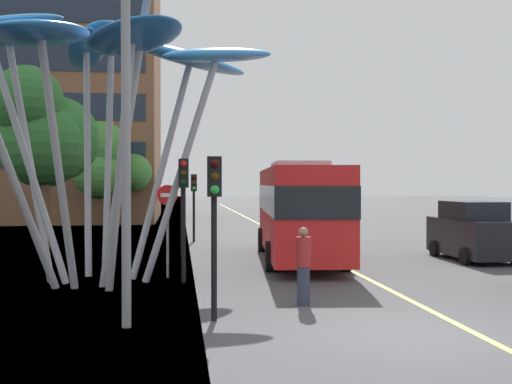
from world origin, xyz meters
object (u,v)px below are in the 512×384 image
Objects in this scene: traffic_light_island_mid at (182,189)px; traffic_light_kerb_near at (214,202)px; leaf_sculpture at (96,55)px; car_parked_far at (473,232)px; traffic_light_kerb_far at (184,193)px; red_bus at (299,207)px; street_lamp at (147,67)px; no_entry_sign at (167,216)px; traffic_light_opposite at (194,193)px; pedestrian at (303,266)px.

traffic_light_kerb_near is at bearing -86.99° from traffic_light_island_mid.
leaf_sculpture reaches higher than car_parked_far.
red_bus is at bearing 46.97° from traffic_light_kerb_far.
street_lamp reaches higher than red_bus.
traffic_light_island_mid is (-0.01, 6.23, 0.05)m from traffic_light_kerb_far.
traffic_light_kerb_near is 11.07m from traffic_light_island_mid.
no_entry_sign is at bearing 24.85° from leaf_sculpture.
traffic_light_kerb_near is 2.93m from street_lamp.
no_entry_sign is (-0.46, 1.07, -0.70)m from traffic_light_kerb_far.
traffic_light_island_mid is 10.81m from car_parked_far.
leaf_sculpture is at bearing 175.77° from traffic_light_kerb_far.
traffic_light_kerb_near is at bearing -89.98° from traffic_light_opposite.
car_parked_far is at bearing 41.21° from traffic_light_kerb_near.
car_parked_far is at bearing 38.46° from street_lamp.
leaf_sculpture is 2.83× the size of traffic_light_kerb_far.
street_lamp is at bearing -93.71° from traffic_light_island_mid.
traffic_light_opposite is 0.79× the size of car_parked_far.
street_lamp is (-1.31, -0.24, 2.61)m from traffic_light_kerb_near.
traffic_light_opposite is at bearing 85.58° from street_lamp.
traffic_light_kerb_near reaches higher than no_entry_sign.
traffic_light_island_mid reaches higher than traffic_light_kerb_near.
traffic_light_opposite reaches higher than no_entry_sign.
red_bus is 2.46× the size of car_parked_far.
traffic_light_kerb_near is 4.86m from traffic_light_kerb_far.
pedestrian is (-7.74, -7.25, -0.11)m from car_parked_far.
street_lamp is 6.92m from no_entry_sign.
pedestrian is (2.68, -9.68, -1.67)m from traffic_light_island_mid.
traffic_light_kerb_near is 1.86× the size of pedestrian.
car_parked_far is 0.51× the size of street_lamp.
pedestrian is 5.57m from no_entry_sign.
traffic_light_opposite is (0.57, 5.60, -0.23)m from traffic_light_island_mid.
pedestrian is (3.41, 1.61, -4.12)m from street_lamp.
leaf_sculpture is 3.05× the size of traffic_light_opposite.
traffic_light_opposite is (-0.01, 16.66, -0.07)m from traffic_light_kerb_near.
no_entry_sign reaches higher than pedestrian.
red_bus is 6.37m from car_parked_far.
red_bus is 8.95m from leaf_sculpture.
leaf_sculpture is at bearing 120.63° from traffic_light_kerb_near.
leaf_sculpture is 7.51m from traffic_light_island_mid.
traffic_light_kerb_near is at bearing -59.37° from leaf_sculpture.
traffic_light_kerb_far is at bearing 96.81° from traffic_light_kerb_near.
red_bus is 8.22m from traffic_light_opposite.
traffic_light_kerb_near is 6.01m from no_entry_sign.
traffic_light_island_mid is at bearing 93.01° from traffic_light_kerb_near.
red_bus is at bearing 68.92° from traffic_light_kerb_near.
no_entry_sign is at bearing 100.01° from traffic_light_kerb_near.
red_bus is at bearing -64.17° from traffic_light_opposite.
no_entry_sign is at bearing -95.48° from traffic_light_opposite.
traffic_light_kerb_near is at bearing -83.19° from traffic_light_kerb_far.
traffic_light_kerb_far reaches higher than no_entry_sign.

